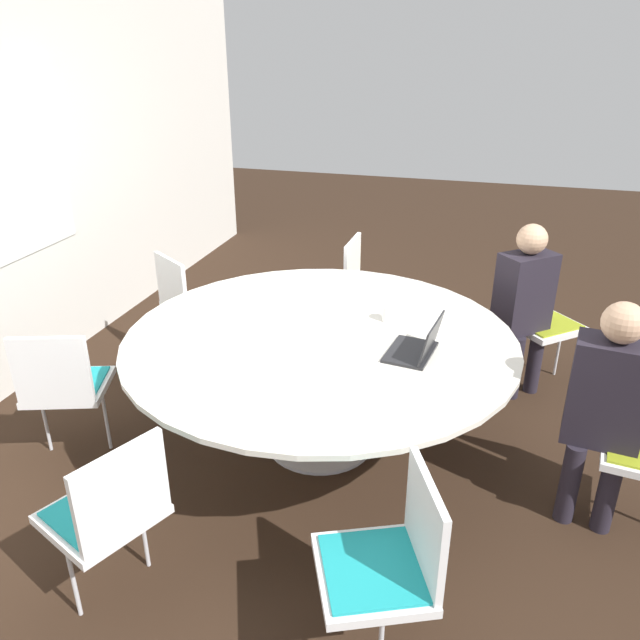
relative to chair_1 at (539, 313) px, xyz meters
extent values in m
plane|color=black|center=(-1.24, 1.27, -0.52)|extent=(16.00, 16.00, 0.00)
cylinder|color=#B7B7BC|center=(-1.24, 1.27, -0.51)|extent=(0.66, 0.66, 0.02)
cylinder|color=#B7B7BC|center=(-1.24, 1.27, -0.15)|extent=(0.13, 0.13, 0.69)
cylinder|color=silver|center=(-1.24, 1.27, 0.21)|extent=(2.26, 2.26, 0.03)
cylinder|color=silver|center=(-1.45, -0.31, -0.30)|extent=(0.02, 0.02, 0.42)
cube|color=white|center=(-0.05, -0.05, -0.07)|extent=(0.61, 0.61, 0.04)
cube|color=olive|center=(-0.05, -0.05, -0.05)|extent=(0.53, 0.54, 0.01)
cube|color=white|center=(0.09, 0.09, 0.15)|extent=(0.30, 0.33, 0.40)
cylinder|color=silver|center=(0.07, -0.18, -0.30)|extent=(0.02, 0.02, 0.42)
cylinder|color=silver|center=(-0.17, 0.09, -0.30)|extent=(0.02, 0.02, 0.42)
cube|color=white|center=(0.24, 1.24, -0.07)|extent=(0.45, 0.43, 0.04)
cube|color=gold|center=(0.24, 1.24, -0.05)|extent=(0.40, 0.38, 0.01)
cube|color=white|center=(0.24, 1.43, 0.15)|extent=(0.42, 0.04, 0.40)
cylinder|color=silver|center=(0.42, 1.23, -0.30)|extent=(0.02, 0.02, 0.42)
cylinder|color=silver|center=(0.06, 1.24, -0.30)|extent=(0.02, 0.02, 0.42)
cube|color=white|center=(-0.40, 2.49, -0.07)|extent=(0.60, 0.60, 0.04)
cube|color=gold|center=(-0.40, 2.49, -0.05)|extent=(0.52, 0.53, 0.01)
cube|color=white|center=(-0.56, 2.60, 0.15)|extent=(0.26, 0.36, 0.40)
cylinder|color=silver|center=(-0.30, 2.64, -0.30)|extent=(0.02, 0.02, 0.42)
cylinder|color=silver|center=(-0.51, 2.34, -0.30)|extent=(0.02, 0.02, 0.42)
cube|color=white|center=(-1.72, 2.67, -0.07)|extent=(0.54, 0.55, 0.04)
cube|color=teal|center=(-1.72, 2.67, -0.05)|extent=(0.48, 0.49, 0.01)
cube|color=white|center=(-1.90, 2.60, 0.15)|extent=(0.16, 0.41, 0.40)
cylinder|color=silver|center=(-1.77, 2.84, -0.30)|extent=(0.02, 0.02, 0.42)
cylinder|color=silver|center=(-1.66, 2.50, -0.30)|extent=(0.02, 0.02, 0.42)
cube|color=white|center=(-2.59, 1.86, -0.07)|extent=(0.57, 0.56, 0.04)
cube|color=teal|center=(-2.59, 1.86, -0.05)|extent=(0.50, 0.49, 0.01)
cube|color=white|center=(-2.67, 1.68, 0.15)|extent=(0.40, 0.19, 0.40)
cylinder|color=silver|center=(-2.76, 1.93, -0.30)|extent=(0.02, 0.02, 0.42)
cylinder|color=silver|center=(-2.42, 1.79, -0.30)|extent=(0.02, 0.02, 0.42)
cube|color=white|center=(-2.59, 0.67, -0.07)|extent=(0.57, 0.56, 0.04)
cube|color=teal|center=(-2.59, 0.67, -0.05)|extent=(0.50, 0.49, 0.01)
cube|color=white|center=(-2.51, 0.50, 0.15)|extent=(0.39, 0.20, 0.40)
cylinder|color=silver|center=(-2.42, 0.75, -0.30)|extent=(0.02, 0.02, 0.42)
cylinder|color=#231E28|center=(-1.56, -0.32, -0.28)|extent=(0.10, 0.10, 0.46)
cylinder|color=#231E28|center=(-1.53, -0.14, -0.28)|extent=(0.10, 0.10, 0.46)
cube|color=#231E28|center=(-1.44, -0.25, 0.22)|extent=(0.27, 0.39, 0.55)
sphere|color=tan|center=(-1.44, -0.25, 0.60)|extent=(0.20, 0.20, 0.20)
cylinder|color=#231E28|center=(-0.22, 0.00, -0.28)|extent=(0.10, 0.10, 0.46)
cylinder|color=#231E28|center=(-0.35, 0.13, -0.28)|extent=(0.10, 0.10, 0.46)
cube|color=#231E28|center=(-0.21, 0.13, 0.22)|extent=(0.40, 0.41, 0.55)
sphere|color=tan|center=(-0.21, 0.13, 0.60)|extent=(0.20, 0.20, 0.20)
cube|color=#232326|center=(-1.31, 0.74, 0.23)|extent=(0.36, 0.27, 0.02)
cube|color=#232326|center=(-1.32, 0.63, 0.34)|extent=(0.34, 0.10, 0.20)
cube|color=black|center=(-1.32, 0.64, 0.34)|extent=(0.31, 0.08, 0.17)
cylinder|color=white|center=(-0.92, 0.93, 0.27)|extent=(0.08, 0.08, 0.09)
camera|label=1|loc=(-4.34, 0.38, 1.81)|focal=35.00mm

